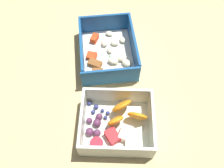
% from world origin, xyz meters
% --- Properties ---
extents(table_surface, '(0.80, 0.80, 0.02)m').
position_xyz_m(table_surface, '(0.00, 0.00, 0.01)').
color(table_surface, tan).
rests_on(table_surface, ground).
extents(pasta_container, '(0.20, 0.16, 0.06)m').
position_xyz_m(pasta_container, '(0.09, 0.01, 0.04)').
color(pasta_container, white).
rests_on(pasta_container, table_surface).
extents(fruit_bowl, '(0.15, 0.17, 0.06)m').
position_xyz_m(fruit_bowl, '(-0.12, -0.01, 0.04)').
color(fruit_bowl, silver).
rests_on(fruit_bowl, table_surface).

